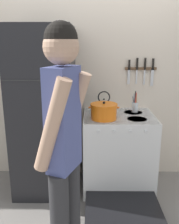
{
  "coord_description": "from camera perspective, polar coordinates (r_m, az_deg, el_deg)",
  "views": [
    {
      "loc": [
        -0.01,
        -3.06,
        1.69
      ],
      "look_at": [
        -0.03,
        -0.49,
        0.98
      ],
      "focal_mm": 40.0,
      "sensor_mm": 36.0,
      "label": 1
    }
  ],
  "objects": [
    {
      "name": "ground_plane",
      "position": [
        3.49,
        0.67,
        -13.41
      ],
      "size": [
        14.0,
        14.0,
        0.0
      ],
      "primitive_type": "plane",
      "color": "slate"
    },
    {
      "name": "wall_back",
      "position": [
        3.12,
        0.74,
        7.86
      ],
      "size": [
        10.0,
        0.06,
        2.55
      ],
      "color": "beige",
      "rests_on": "ground_plane"
    },
    {
      "name": "refrigerator",
      "position": [
        2.86,
        -10.25,
        -0.04
      ],
      "size": [
        0.67,
        0.73,
        1.87
      ],
      "color": "black",
      "rests_on": "ground_plane"
    },
    {
      "name": "stove_range",
      "position": [
        2.97,
        6.57,
        -9.33
      ],
      "size": [
        0.8,
        1.39,
        0.9
      ],
      "color": "white",
      "rests_on": "ground_plane"
    },
    {
      "name": "dutch_oven_pot",
      "position": [
        2.68,
        3.29,
        0.17
      ],
      "size": [
        0.33,
        0.29,
        0.19
      ],
      "color": "orange",
      "rests_on": "stove_range"
    },
    {
      "name": "tea_kettle",
      "position": [
        2.95,
        3.32,
        1.43
      ],
      "size": [
        0.24,
        0.19,
        0.25
      ],
      "color": "silver",
      "rests_on": "stove_range"
    },
    {
      "name": "utensil_jar",
      "position": [
        3.0,
        10.33,
        1.28
      ],
      "size": [
        0.08,
        0.08,
        0.25
      ],
      "color": "silver",
      "rests_on": "stove_range"
    },
    {
      "name": "person",
      "position": [
        1.64,
        -5.85,
        -8.06
      ],
      "size": [
        0.38,
        0.44,
        1.81
      ],
      "rotation": [
        0.0,
        0.0,
        1.19
      ],
      "color": "#2D2D30",
      "rests_on": "ground_plane"
    },
    {
      "name": "wall_knife_strip",
      "position": [
        3.11,
        11.73,
        9.81
      ],
      "size": [
        0.38,
        0.03,
        0.34
      ],
      "color": "brown"
    }
  ]
}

